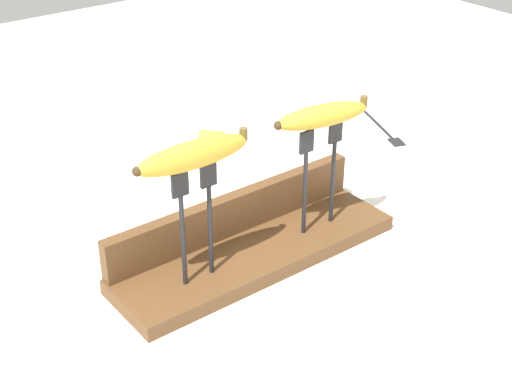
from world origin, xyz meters
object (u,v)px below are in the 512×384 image
Objects in this scene: banana_raised_right at (322,116)px; fork_fallen_near at (387,132)px; fork_stand_right at (320,168)px; banana_chunk_near at (212,139)px; banana_raised_left at (193,155)px; fork_stand_left at (196,214)px.

fork_fallen_near is at bearing 28.93° from banana_raised_right.
fork_stand_right is 0.41m from banana_chunk_near.
fork_stand_right is 1.08× the size of banana_raised_right.
banana_raised_left reaches higher than banana_raised_right.
banana_raised_left is at bearing -160.84° from fork_fallen_near.
banana_raised_left is (-0.00, 0.00, 0.09)m from fork_stand_left.
banana_raised_right is (0.24, 0.00, -0.00)m from banana_raised_left.
fork_stand_left is 1.02× the size of fork_fallen_near.
fork_stand_right is at bearing 0.00° from fork_stand_left.
banana_raised_left reaches higher than fork_stand_left.
banana_chunk_near is at bearing 81.28° from fork_stand_right.
banana_raised_right is 0.93× the size of fork_fallen_near.
fork_stand_right is 2.91× the size of banana_chunk_near.
banana_chunk_near is (0.30, 0.39, -0.12)m from fork_stand_left.
fork_stand_left is at bearing -180.00° from fork_stand_right.
fork_stand_left is 1.01× the size of fork_stand_right.
fork_stand_right is 0.47m from fork_fallen_near.
fork_stand_left is 0.24m from fork_stand_right.
fork_stand_left is 0.25m from banana_raised_right.
fork_stand_left is 1.02× the size of banana_raised_left.
banana_raised_left reaches higher than banana_chunk_near.
fork_stand_left is 0.51m from banana_chunk_near.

